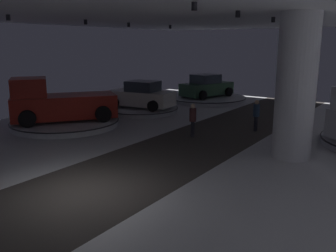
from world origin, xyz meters
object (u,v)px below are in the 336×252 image
Objects in this scene: display_platform_far_left at (141,109)px; display_car_far_left at (141,96)px; display_platform_mid_left at (66,123)px; visitor_walking_far at (193,118)px; pickup_truck_mid_left at (58,103)px; visitor_walking_near at (256,113)px; display_car_deep_left at (206,87)px; display_platform_deep_left at (206,99)px; column_right at (296,87)px.

display_platform_far_left is 1.08× the size of display_car_far_left.
visitor_walking_far is at bearing 16.27° from display_platform_mid_left.
pickup_truck_mid_left is at bearing -162.19° from visitor_walking_far.
visitor_walking_near and visitor_walking_far have the same top height.
pickup_truck_mid_left is at bearing -100.12° from display_car_deep_left.
visitor_walking_near is (8.08, -0.78, 0.74)m from display_platform_far_left.
display_car_far_left is at bearing 149.09° from visitor_walking_far.
display_car_far_left is at bearing -101.09° from display_platform_deep_left.
column_right reaches higher than display_platform_far_left.
visitor_walking_near is (8.98, 5.04, -0.36)m from pickup_truck_mid_left.
display_platform_mid_left reaches higher than display_platform_far_left.
display_car_deep_left is 1.03× the size of display_car_far_left.
display_platform_mid_left is 1.03× the size of pickup_truck_mid_left.
display_car_deep_left reaches higher than display_platform_deep_left.
column_right is 1.16× the size of display_platform_far_left.
display_platform_mid_left is at bearing -172.77° from column_right.
display_car_far_left is 7.01m from visitor_walking_far.
pickup_truck_mid_left is (-2.18, -12.22, 1.08)m from display_platform_deep_left.
display_platform_deep_left is 1.26× the size of display_platform_far_left.
column_right reaches higher than visitor_walking_far.
visitor_walking_far reaches higher than display_platform_mid_left.
display_car_deep_left reaches higher than visitor_walking_near.
display_platform_far_left is at bearing -101.33° from display_car_deep_left.
visitor_walking_near is at bearing -46.55° from display_platform_deep_left.
column_right reaches higher than display_platform_mid_left.
column_right reaches higher than pickup_truck_mid_left.
display_platform_far_left is at bearing 159.26° from column_right.
display_car_deep_left is (-0.01, -0.03, 0.91)m from display_platform_deep_left.
pickup_truck_mid_left reaches higher than display_car_deep_left.
pickup_truck_mid_left reaches higher than display_platform_far_left.
display_platform_mid_left is (-1.99, -11.93, -0.91)m from display_car_deep_left.
column_right is 0.97× the size of display_platform_mid_left.
display_platform_mid_left is at bearing -163.73° from visitor_walking_far.
pickup_truck_mid_left reaches higher than display_car_far_left.
pickup_truck_mid_left is 1.25× the size of display_car_far_left.
display_platform_deep_left is 3.77× the size of visitor_walking_near.
column_right is 11.87m from display_platform_far_left.
display_platform_mid_left is 1.19× the size of display_platform_far_left.
display_car_deep_left is 12.13m from display_platform_mid_left.
display_car_deep_left is 6.48m from display_car_far_left.
display_platform_deep_left reaches higher than display_platform_mid_left.
column_right is at bearing -20.81° from display_car_far_left.
column_right is 3.46× the size of visitor_walking_far.
display_platform_mid_left is (-11.55, -1.47, -2.57)m from column_right.
column_right is 14.27m from display_car_deep_left.
display_car_far_left is (0.74, 5.57, 0.87)m from display_platform_mid_left.
visitor_walking_near reaches higher than display_platform_far_left.
visitor_walking_near is (6.79, -7.17, 0.72)m from display_platform_deep_left.
display_car_deep_left is 6.55m from display_platform_far_left.
display_platform_mid_left is at bearing -97.58° from display_car_far_left.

